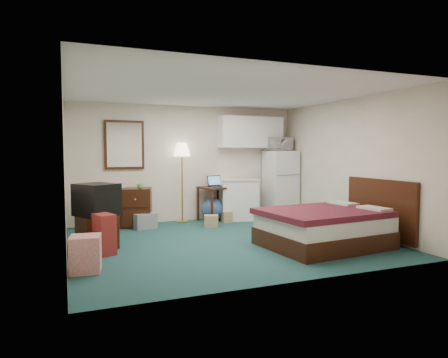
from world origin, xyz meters
name	(u,v)px	position (x,y,z in m)	size (l,w,h in m)	color
floor	(226,241)	(0.00, 0.00, 0.00)	(5.00, 4.50, 0.01)	#103136
ceiling	(226,92)	(0.00, 0.00, 2.50)	(5.00, 4.50, 0.01)	beige
walls	(226,167)	(0.00, 0.00, 1.25)	(5.01, 4.51, 2.50)	beige
mirror	(124,145)	(-1.35, 2.22, 1.65)	(0.80, 0.06, 1.00)	white
upper_cabinets	(251,132)	(1.45, 2.08, 1.95)	(1.50, 0.35, 0.70)	white
headboard	(380,208)	(2.46, -0.91, 0.55)	(0.06, 1.56, 1.00)	black
dresser	(122,208)	(-1.44, 1.97, 0.39)	(1.14, 0.52, 0.78)	black
floor_lamp	(182,183)	(-0.18, 2.05, 0.85)	(0.37, 0.37, 1.70)	tan
desk	(215,204)	(0.52, 1.93, 0.37)	(0.59, 0.59, 0.75)	black
exercise_ball	(213,209)	(0.49, 1.96, 0.25)	(0.50, 0.50, 0.50)	#31507F
kitchen_counter	(238,200)	(1.08, 1.91, 0.44)	(0.80, 0.61, 0.88)	white
fridge	(281,184)	(2.13, 1.88, 0.76)	(0.63, 0.63, 1.53)	white
bed	(324,228)	(1.32, -0.91, 0.29)	(1.83, 1.43, 0.59)	#480F1D
tv_stand	(97,232)	(-2.05, 0.32, 0.25)	(0.51, 0.55, 0.51)	black
suitcase	(104,234)	(-1.98, -0.12, 0.30)	(0.23, 0.37, 0.60)	maroon
retail_box	(86,254)	(-2.28, -0.93, 0.23)	(0.37, 0.37, 0.46)	beige
file_bin	(144,221)	(-1.07, 1.66, 0.15)	(0.43, 0.32, 0.30)	gray
cardboard_box_a	(211,221)	(0.22, 1.33, 0.12)	(0.27, 0.23, 0.23)	#A08349
cardboard_box_b	(227,217)	(0.71, 1.70, 0.12)	(0.20, 0.23, 0.23)	#A08349
laptop	(217,181)	(0.57, 1.92, 0.87)	(0.34, 0.27, 0.23)	black
crt_tv	(97,200)	(-2.04, 0.37, 0.76)	(0.55, 0.59, 0.50)	black
microwave	(279,143)	(2.08, 1.90, 1.72)	(0.56, 0.31, 0.38)	white
book_a	(107,183)	(-1.74, 1.96, 0.89)	(0.17, 0.02, 0.23)	#A08349
book_b	(118,183)	(-1.52, 2.07, 0.88)	(0.15, 0.02, 0.21)	#A08349
mug	(140,186)	(-1.13, 1.73, 0.84)	(0.12, 0.10, 0.12)	#529D49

